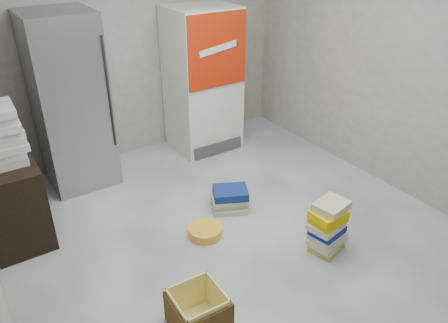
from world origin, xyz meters
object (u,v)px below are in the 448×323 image
steel_fridge (70,103)px  coke_cooler (203,80)px  wood_shelf (12,201)px  cardboard_box (198,313)px  phonebook_stack_main (328,227)px

steel_fridge → coke_cooler: 1.65m
wood_shelf → cardboard_box: 2.07m
phonebook_stack_main → cardboard_box: (-1.41, -0.11, -0.13)m
coke_cooler → phonebook_stack_main: (-0.19, -2.47, -0.65)m
coke_cooler → cardboard_box: (-1.60, -2.58, -0.78)m
phonebook_stack_main → coke_cooler: bearing=75.7°
wood_shelf → phonebook_stack_main: (2.29, -1.74, -0.15)m
wood_shelf → cardboard_box: wood_shelf is taller
steel_fridge → wood_shelf: 1.23m
phonebook_stack_main → cardboard_box: phonebook_stack_main is taller
phonebook_stack_main → cardboard_box: 1.42m
steel_fridge → phonebook_stack_main: (1.46, -2.47, -0.70)m
steel_fridge → phonebook_stack_main: size_ratio=3.76×
steel_fridge → coke_cooler: bearing=-0.2°
steel_fridge → cardboard_box: 2.71m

